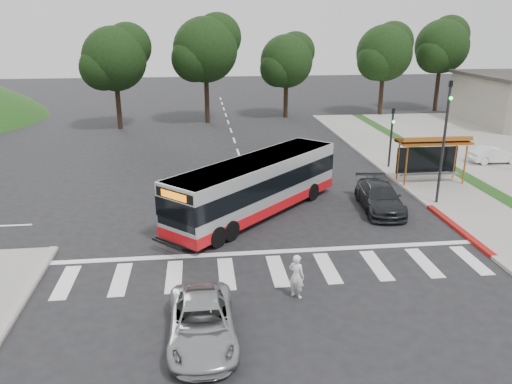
{
  "coord_description": "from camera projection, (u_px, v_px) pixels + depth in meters",
  "views": [
    {
      "loc": [
        -2.84,
        -22.24,
        9.19
      ],
      "look_at": [
        -0.28,
        -0.07,
        1.6
      ],
      "focal_mm": 35.0,
      "sensor_mm": 36.0,
      "label": 1
    }
  ],
  "objects": [
    {
      "name": "crosswalk_ladder",
      "position": [
        278.0,
        271.0,
        19.48
      ],
      "size": [
        18.0,
        2.6,
        0.01
      ],
      "primitive_type": "cube",
      "color": "silver",
      "rests_on": "ground"
    },
    {
      "name": "tree_ne_a",
      "position": [
        385.0,
        52.0,
        50.27
      ],
      "size": [
        6.16,
        5.74,
        9.3
      ],
      "color": "black",
      "rests_on": "parking_lot"
    },
    {
      "name": "curb_east",
      "position": [
        382.0,
        169.0,
        32.66
      ],
      "size": [
        0.3,
        40.0,
        0.15
      ],
      "primitive_type": "cube",
      "color": "#9E9991",
      "rests_on": "ground"
    },
    {
      "name": "ground",
      "position": [
        262.0,
        223.0,
        24.18
      ],
      "size": [
        140.0,
        140.0,
        0.0
      ],
      "primitive_type": "plane",
      "color": "black",
      "rests_on": "ground"
    },
    {
      "name": "silver_suv_south",
      "position": [
        202.0,
        323.0,
        15.03
      ],
      "size": [
        2.08,
        4.39,
        1.21
      ],
      "primitive_type": "imported",
      "rotation": [
        0.0,
        0.0,
        0.02
      ],
      "color": "#9C9EA1",
      "rests_on": "ground"
    },
    {
      "name": "dark_sedan",
      "position": [
        380.0,
        197.0,
        25.65
      ],
      "size": [
        2.34,
        4.84,
        1.36
      ],
      "primitive_type": "imported",
      "rotation": [
        0.0,
        0.0,
        -0.1
      ],
      "color": "black",
      "rests_on": "ground"
    },
    {
      "name": "parked_car_1",
      "position": [
        495.0,
        155.0,
        33.97
      ],
      "size": [
        3.41,
        1.2,
        1.12
      ],
      "primitive_type": "imported",
      "rotation": [
        0.0,
        0.0,
        1.57
      ],
      "color": "white",
      "rests_on": "parking_lot"
    },
    {
      "name": "tree_north_a",
      "position": [
        206.0,
        49.0,
        46.26
      ],
      "size": [
        6.6,
        6.15,
        10.17
      ],
      "color": "black",
      "rests_on": "ground"
    },
    {
      "name": "pedestrian",
      "position": [
        296.0,
        276.0,
        17.37
      ],
      "size": [
        0.71,
        0.68,
        1.63
      ],
      "primitive_type": "imported",
      "rotation": [
        0.0,
        0.0,
        2.45
      ],
      "color": "white",
      "rests_on": "ground"
    },
    {
      "name": "traffic_signal_ne_short",
      "position": [
        392.0,
        132.0,
        32.41
      ],
      "size": [
        0.18,
        0.37,
        4.0
      ],
      "color": "black",
      "rests_on": "ground"
    },
    {
      "name": "tree_ne_b",
      "position": [
        442.0,
        45.0,
        52.74
      ],
      "size": [
        6.16,
        5.74,
        10.02
      ],
      "color": "black",
      "rests_on": "ground"
    },
    {
      "name": "transit_bus",
      "position": [
        256.0,
        187.0,
        24.83
      ],
      "size": [
        9.39,
        9.45,
        2.83
      ],
      "primitive_type": null,
      "rotation": [
        0.0,
        0.0,
        -0.78
      ],
      "color": "#B8BBBD",
      "rests_on": "ground"
    },
    {
      "name": "bus_shelter",
      "position": [
        432.0,
        145.0,
        29.4
      ],
      "size": [
        4.2,
        1.6,
        2.86
      ],
      "color": "#9B5119",
      "rests_on": "sidewalk_east"
    },
    {
      "name": "traffic_signal_ne_tall",
      "position": [
        445.0,
        133.0,
        25.38
      ],
      "size": [
        0.18,
        0.37,
        6.5
      ],
      "color": "black",
      "rests_on": "ground"
    },
    {
      "name": "tree_north_c",
      "position": [
        115.0,
        58.0,
        43.71
      ],
      "size": [
        6.16,
        5.74,
        9.3
      ],
      "color": "black",
      "rests_on": "ground"
    },
    {
      "name": "sidewalk_east",
      "position": [
        412.0,
        169.0,
        32.88
      ],
      "size": [
        4.0,
        40.0,
        0.12
      ],
      "primitive_type": "cube",
      "color": "gray",
      "rests_on": "ground"
    },
    {
      "name": "curb_east_red",
      "position": [
        458.0,
        229.0,
        23.25
      ],
      "size": [
        0.32,
        6.0,
        0.15
      ],
      "primitive_type": "cube",
      "color": "maroon",
      "rests_on": "ground"
    },
    {
      "name": "tree_north_b",
      "position": [
        287.0,
        60.0,
        49.41
      ],
      "size": [
        5.72,
        5.33,
        8.43
      ],
      "color": "black",
      "rests_on": "ground"
    }
  ]
}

